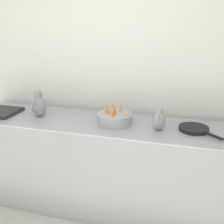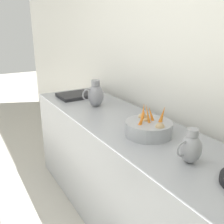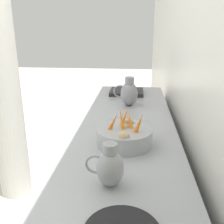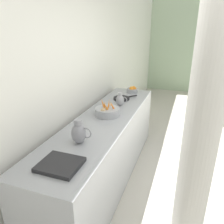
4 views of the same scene
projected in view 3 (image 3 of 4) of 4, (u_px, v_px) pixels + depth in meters
name	position (u px, v px, depth m)	size (l,w,h in m)	color
prep_counter	(124.00, 202.00, 1.73)	(0.68, 2.93, 0.93)	#9EA0A5
vegetable_colander	(125.00, 136.00, 1.51)	(0.33, 0.33, 0.23)	#9EA0A5
metal_pitcher_tall	(129.00, 93.00, 2.24)	(0.21, 0.15, 0.25)	gray
metal_pitcher_short	(110.00, 167.00, 1.10)	(0.17, 0.12, 0.20)	#939399
counter_sink_basin	(127.00, 92.00, 2.66)	(0.34, 0.30, 0.04)	#232326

